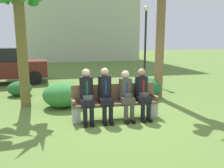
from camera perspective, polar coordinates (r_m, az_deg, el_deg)
The scene contains 12 objects.
ground_plane at distance 6.11m, azimuth 1.84°, elevation -8.54°, with size 80.00×80.00×0.00m, color #5B7A34.
park_bench at distance 6.03m, azimuth 0.70°, elevation -4.48°, with size 2.26×0.44×0.90m.
seated_man_leftmost at distance 5.71m, azimuth -6.35°, elevation -2.24°, with size 0.34×0.72×1.34m.
seated_man_centerleft at distance 5.78m, azimuth -1.68°, elevation -1.92°, with size 0.34×0.72×1.35m.
seated_man_centerright at distance 5.91m, azimuth 3.60°, elevation -2.12°, with size 0.34×0.72×1.27m.
seated_man_rightmost at distance 6.04m, azimuth 7.65°, elevation -1.71°, with size 0.34×0.72×1.31m.
palm_tree_tall at distance 7.48m, azimuth -22.59°, elevation 18.66°, with size 1.60×1.65×4.33m.
shrub_near_bench at distance 7.17m, azimuth -12.15°, elevation -2.60°, with size 1.25×1.14×0.78m, color #347D36.
shrub_mid_lawn at distance 9.14m, azimuth -22.17°, elevation -1.02°, with size 0.87×0.80×0.54m, color #266031.
shrub_far_lawn at distance 8.26m, azimuth 8.39°, elevation -0.87°, with size 1.17×1.07×0.73m, color #226635.
parked_car_near at distance 11.88m, azimuth -25.67°, elevation 4.06°, with size 4.02×1.97×1.68m.
street_lamp at distance 11.20m, azimuth 8.42°, elevation 11.74°, with size 0.24×0.24×3.62m.
Camera 1 is at (-1.43, -5.58, 2.04)m, focal length 36.40 mm.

